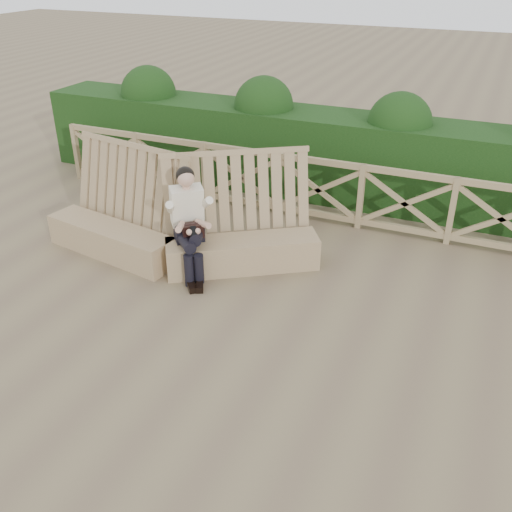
% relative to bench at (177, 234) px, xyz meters
% --- Properties ---
extents(ground, '(60.00, 60.00, 0.00)m').
position_rel_bench_xyz_m(ground, '(1.48, -1.38, -0.40)').
color(ground, brown).
rests_on(ground, ground).
extents(bench, '(4.14, 1.85, 1.60)m').
position_rel_bench_xyz_m(bench, '(0.00, 0.00, 0.00)').
color(bench, '#967855').
rests_on(bench, ground).
extents(woman, '(0.82, 0.95, 1.54)m').
position_rel_bench_xyz_m(woman, '(0.38, -0.25, 0.41)').
color(woman, black).
rests_on(woman, ground).
extents(guardrail, '(10.10, 0.09, 1.10)m').
position_rel_bench_xyz_m(guardrail, '(1.48, 2.12, 0.15)').
color(guardrail, '#927C55').
rests_on(guardrail, ground).
extents(hedge, '(12.00, 1.20, 1.50)m').
position_rel_bench_xyz_m(hedge, '(1.48, 3.32, 0.35)').
color(hedge, black).
rests_on(hedge, ground).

